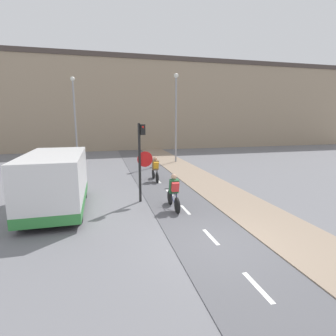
# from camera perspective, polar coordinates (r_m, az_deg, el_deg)

# --- Properties ---
(ground_plane) EXTENTS (120.00, 120.00, 0.00)m
(ground_plane) POSITION_cam_1_polar(r_m,az_deg,el_deg) (8.00, 10.76, -16.16)
(ground_plane) COLOR slate
(bike_lane) EXTENTS (2.61, 60.00, 0.02)m
(bike_lane) POSITION_cam_1_polar(r_m,az_deg,el_deg) (8.00, 10.76, -16.08)
(bike_lane) COLOR #56565B
(bike_lane) RESTS_ON ground_plane
(sidewalk_strip) EXTENTS (2.40, 60.00, 0.05)m
(sidewalk_strip) POSITION_cam_1_polar(r_m,az_deg,el_deg) (9.26, 25.33, -13.01)
(sidewalk_strip) COLOR gray
(sidewalk_strip) RESTS_ON ground_plane
(building_row_background) EXTENTS (60.00, 5.20, 10.41)m
(building_row_background) POSITION_cam_1_polar(r_m,az_deg,el_deg) (32.42, -9.10, 13.52)
(building_row_background) COLOR gray
(building_row_background) RESTS_ON ground_plane
(traffic_light_pole) EXTENTS (0.67, 0.25, 3.40)m
(traffic_light_pole) POSITION_cam_1_polar(r_m,az_deg,el_deg) (11.21, -5.82, 3.02)
(traffic_light_pole) COLOR black
(traffic_light_pole) RESTS_ON ground_plane
(street_lamp_far) EXTENTS (0.36, 0.36, 6.89)m
(street_lamp_far) POSITION_cam_1_polar(r_m,az_deg,el_deg) (23.33, -19.67, 11.67)
(street_lamp_far) COLOR gray
(street_lamp_far) RESTS_ON ground_plane
(street_lamp_sidewalk) EXTENTS (0.36, 0.36, 7.05)m
(street_lamp_sidewalk) POSITION_cam_1_polar(r_m,az_deg,el_deg) (21.46, 1.75, 12.63)
(street_lamp_sidewalk) COLOR gray
(street_lamp_sidewalk) RESTS_ON ground_plane
(cyclist_near) EXTENTS (0.46, 1.70, 1.44)m
(cyclist_near) POSITION_cam_1_polar(r_m,az_deg,el_deg) (10.45, 1.28, -5.32)
(cyclist_near) COLOR black
(cyclist_near) RESTS_ON ground_plane
(cyclist_far) EXTENTS (0.46, 1.67, 1.43)m
(cyclist_far) POSITION_cam_1_polar(r_m,az_deg,el_deg) (15.17, -2.77, -0.25)
(cyclist_far) COLOR black
(cyclist_far) RESTS_ON ground_plane
(van) EXTENTS (2.10, 4.65, 2.26)m
(van) POSITION_cam_1_polar(r_m,az_deg,el_deg) (11.12, -23.25, -3.01)
(van) COLOR silver
(van) RESTS_ON ground_plane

